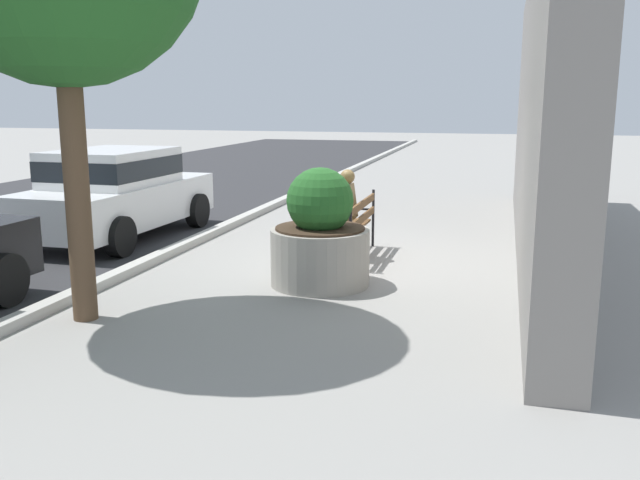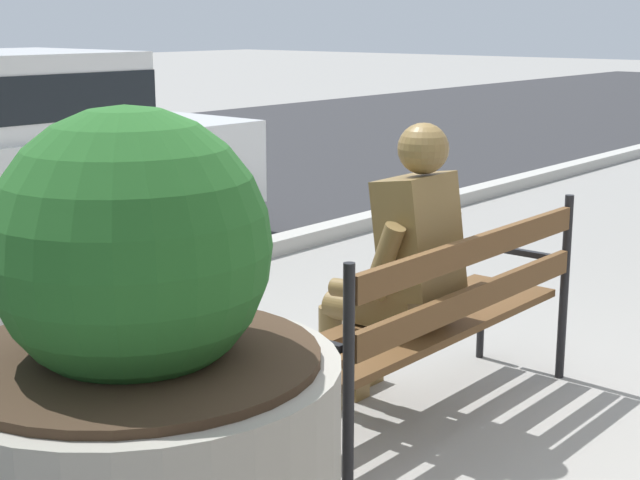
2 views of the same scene
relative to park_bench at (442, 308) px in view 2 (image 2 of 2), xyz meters
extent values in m
plane|color=gray|center=(-0.28, -0.11, -0.54)|extent=(80.00, 80.00, 0.00)
cube|color=#B2AFA8|center=(-0.28, 2.79, -0.48)|extent=(60.00, 0.20, 0.12)
cube|color=brown|center=(0.00, -0.07, -0.09)|extent=(1.70, 0.11, 0.04)
cube|color=brown|center=(0.00, 0.11, -0.09)|extent=(1.70, 0.11, 0.04)
cube|color=brown|center=(0.00, 0.29, -0.09)|extent=(1.70, 0.11, 0.04)
cube|color=brown|center=(0.00, -0.16, 0.08)|extent=(1.70, 0.04, 0.11)
cube|color=brown|center=(0.00, -0.16, 0.30)|extent=(1.70, 0.04, 0.11)
cylinder|color=black|center=(-0.88, 0.31, -0.32)|extent=(0.04, 0.04, 0.45)
cylinder|color=black|center=(-0.88, -0.16, -0.07)|extent=(0.04, 0.04, 0.95)
cube|color=black|center=(-0.88, 0.11, 0.08)|extent=(0.04, 0.48, 0.03)
cylinder|color=black|center=(0.88, 0.31, -0.32)|extent=(0.04, 0.04, 0.45)
cylinder|color=black|center=(0.88, -0.16, -0.07)|extent=(0.04, 0.04, 0.95)
cube|color=black|center=(0.88, 0.11, 0.08)|extent=(0.04, 0.48, 0.03)
cube|color=brown|center=(-0.10, 0.17, 0.02)|extent=(0.34, 0.32, 0.16)
cube|color=brown|center=(-0.10, 0.07, 0.34)|extent=(0.36, 0.29, 0.55)
sphere|color=brown|center=(-0.10, 0.06, 0.72)|extent=(0.22, 0.22, 0.22)
cylinder|color=brown|center=(-0.32, 0.09, 0.29)|extent=(0.09, 0.18, 0.29)
cylinder|color=brown|center=(-0.33, 0.23, 0.12)|extent=(0.08, 0.27, 0.10)
cylinder|color=brown|center=(0.12, 0.09, 0.29)|extent=(0.09, 0.18, 0.29)
cylinder|color=brown|center=(0.13, 0.23, 0.12)|extent=(0.08, 0.27, 0.10)
cylinder|color=brown|center=(-0.19, 0.31, -0.02)|extent=(0.13, 0.37, 0.14)
cylinder|color=brown|center=(-0.19, 0.49, -0.29)|extent=(0.11, 0.11, 0.50)
cube|color=brown|center=(-0.19, 0.55, -0.51)|extent=(0.11, 0.24, 0.07)
cylinder|color=brown|center=(-0.01, 0.31, -0.02)|extent=(0.13, 0.37, 0.14)
cylinder|color=brown|center=(-0.01, 0.49, -0.29)|extent=(0.11, 0.11, 0.50)
cube|color=brown|center=(-0.01, 0.55, -0.51)|extent=(0.11, 0.24, 0.07)
cube|color=brown|center=(0.12, 0.59, -0.46)|extent=(0.28, 0.18, 0.16)
cylinder|color=gray|center=(-1.67, 0.07, -0.17)|extent=(1.30, 1.30, 0.74)
cylinder|color=#38281C|center=(-1.67, 0.07, 0.22)|extent=(1.17, 1.17, 0.03)
sphere|color=#235B23|center=(-1.67, 0.07, 0.57)|extent=(0.87, 0.87, 0.87)
cylinder|color=black|center=(1.81, 5.11, -0.22)|extent=(0.65, 0.24, 0.64)
cylinder|color=black|center=(1.77, 3.41, -0.22)|extent=(0.65, 0.24, 0.64)
camera|label=1|loc=(-10.18, -2.21, 1.87)|focal=38.75mm
camera|label=2|loc=(-3.48, -2.21, 1.25)|focal=54.03mm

